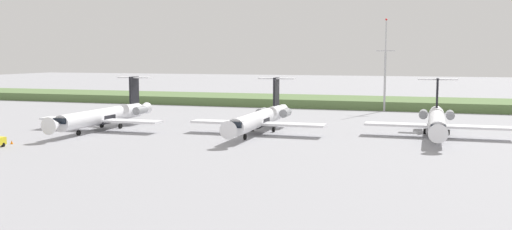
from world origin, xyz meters
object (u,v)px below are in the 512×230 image
regional_jet_nearest (105,115)px  regional_jet_second (260,118)px  regional_jet_third (437,120)px  antenna_mast (385,73)px  safety_cone_front_marker (12,142)px

regional_jet_nearest → regional_jet_second: bearing=7.4°
regional_jet_nearest → regional_jet_second: 27.79m
regional_jet_second → regional_jet_third: 28.98m
regional_jet_third → antenna_mast: antenna_mast is taller
regional_jet_second → regional_jet_nearest: bearing=-172.6°
antenna_mast → safety_cone_front_marker: size_ratio=39.25×
regional_jet_nearest → regional_jet_third: 56.76m
regional_jet_second → safety_cone_front_marker: 38.80m
regional_jet_nearest → regional_jet_third: same height
antenna_mast → safety_cone_front_marker: antenna_mast is taller
regional_jet_third → antenna_mast: (-11.44, 39.45, 6.45)m
regional_jet_third → regional_jet_nearest: bearing=-171.1°
regional_jet_second → safety_cone_front_marker: size_ratio=56.36×
regional_jet_nearest → safety_cone_front_marker: regional_jet_nearest is taller
safety_cone_front_marker → antenna_mast: bearing=53.9°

